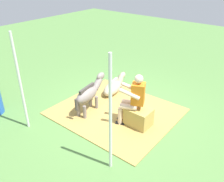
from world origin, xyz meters
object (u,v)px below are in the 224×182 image
object	(u,v)px
hay_bale	(138,117)
tent_pole_right	(20,83)
tent_pole_left	(110,117)
pony_standing	(89,93)
person_seated	(133,98)
pony_lying	(114,87)

from	to	relation	value
hay_bale	tent_pole_right	bearing A→B (deg)	39.74
hay_bale	tent_pole_left	xyz separation A→B (m)	(-0.33, 1.49, 0.94)
pony_standing	tent_pole_left	xyz separation A→B (m)	(-1.72, 1.22, 0.64)
pony_standing	tent_pole_left	world-z (taller)	tent_pole_left
tent_pole_left	hay_bale	bearing A→B (deg)	-77.53
tent_pole_right	person_seated	bearing A→B (deg)	-138.88
hay_bale	pony_lying	bearing A→B (deg)	-32.56
hay_bale	pony_standing	distance (m)	1.45
hay_bale	tent_pole_right	world-z (taller)	tent_pole_right
hay_bale	person_seated	bearing A→B (deg)	17.12
pony_lying	tent_pole_right	distance (m)	2.95
hay_bale	person_seated	xyz separation A→B (m)	(0.15, 0.05, 0.51)
hay_bale	person_seated	distance (m)	0.54
pony_lying	pony_standing	bearing A→B (deg)	97.27
tent_pole_right	pony_standing	bearing A→B (deg)	-115.42
tent_pole_right	pony_lying	bearing A→B (deg)	-101.10
hay_bale	pony_standing	size ratio (longest dim) A/B	0.45
hay_bale	tent_pole_left	size ratio (longest dim) A/B	0.26
tent_pole_right	hay_bale	bearing A→B (deg)	-140.26
pony_lying	tent_pole_right	bearing A→B (deg)	78.90
pony_standing	tent_pole_left	bearing A→B (deg)	144.60
pony_lying	tent_pole_right	size ratio (longest dim) A/B	0.58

